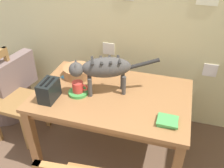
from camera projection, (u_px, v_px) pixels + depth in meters
The scene contains 11 objects.
wall_rear at pixel (120, 8), 2.51m from camera, with size 4.34×0.11×2.50m.
dining_table at pixel (112, 102), 2.20m from camera, with size 1.35×0.86×0.73m.
cat at pixel (103, 69), 2.04m from camera, with size 0.71×0.34×0.34m.
saucer_bowl at pixel (78, 93), 2.14m from camera, with size 0.17×0.17×0.03m, color green.
coffee_mug at pixel (78, 87), 2.11m from camera, with size 0.14×0.09×0.09m.
magazine at pixel (76, 76), 2.40m from camera, with size 0.24×0.19×0.01m, color teal.
book_stack at pixel (167, 121), 1.83m from camera, with size 0.16×0.15×0.04m.
wicker_basket at pixel (78, 71), 2.37m from camera, with size 0.27×0.27×0.09m.
toaster at pixel (49, 91), 2.04m from camera, with size 0.12×0.20×0.18m.
wooden_chair_near at pixel (14, 99), 2.55m from camera, with size 0.44×0.44×0.93m.
wicker_armchair at pixel (7, 93), 2.95m from camera, with size 0.64×0.65×0.78m.
Camera 1 is at (0.64, -0.25, 1.98)m, focal length 39.55 mm.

